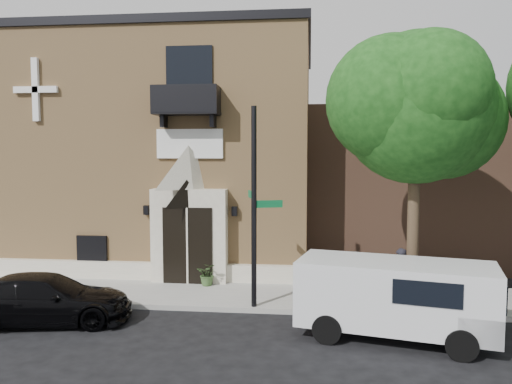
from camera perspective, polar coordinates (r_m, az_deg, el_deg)
ground at (r=14.92m, az=-6.30°, el=-13.43°), size 120.00×120.00×0.00m
sidewalk at (r=16.14m, az=-1.58°, el=-11.74°), size 42.00×3.00×0.15m
church at (r=22.64m, az=-9.44°, el=4.55°), size 12.20×11.01×9.30m
street_tree_left at (r=14.55m, az=17.99°, el=9.33°), size 4.97×4.38×7.77m
black_sedan at (r=14.86m, az=-22.89°, el=-11.19°), size 4.80×2.67×1.31m
cargo_van at (r=12.97m, az=16.39°, el=-11.40°), size 5.00×2.89×1.92m
street_sign at (r=14.25m, az=-0.18°, el=-1.70°), size 1.07×0.89×5.75m
fire_hydrant at (r=14.66m, az=7.64°, el=-11.44°), size 0.49×0.39×0.85m
dumpster at (r=15.35m, az=21.62°, el=-10.32°), size 1.94×1.30×1.17m
planter at (r=16.99m, az=-5.52°, el=-9.32°), size 0.72×0.64×0.77m
pedestrian_near at (r=15.20m, az=16.13°, el=-9.33°), size 0.71×0.56×1.70m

